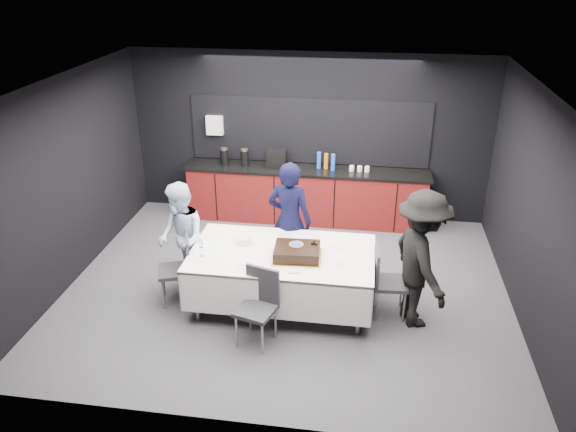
# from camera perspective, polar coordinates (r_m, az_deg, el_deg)

# --- Properties ---
(ground) EXTENTS (6.00, 6.00, 0.00)m
(ground) POSITION_cam_1_polar(r_m,az_deg,el_deg) (7.85, -0.11, -7.25)
(ground) COLOR #47464B
(ground) RESTS_ON ground
(room_shell) EXTENTS (6.04, 5.04, 2.82)m
(room_shell) POSITION_cam_1_polar(r_m,az_deg,el_deg) (7.02, -0.12, 5.62)
(room_shell) COLOR white
(room_shell) RESTS_ON ground
(kitchenette) EXTENTS (4.10, 0.64, 2.05)m
(kitchenette) POSITION_cam_1_polar(r_m,az_deg,el_deg) (9.55, 1.77, 2.64)
(kitchenette) COLOR #570D0E
(kitchenette) RESTS_ON ground
(party_table) EXTENTS (2.32, 1.32, 0.78)m
(party_table) POSITION_cam_1_polar(r_m,az_deg,el_deg) (7.18, -0.59, -4.65)
(party_table) COLOR #99999E
(party_table) RESTS_ON ground
(cake_assembly) EXTENTS (0.63, 0.52, 0.18)m
(cake_assembly) POSITION_cam_1_polar(r_m,az_deg,el_deg) (6.96, 0.93, -3.67)
(cake_assembly) COLOR gold
(cake_assembly) RESTS_ON party_table
(plate_stack) EXTENTS (0.20, 0.20, 0.10)m
(plate_stack) POSITION_cam_1_polar(r_m,az_deg,el_deg) (7.31, -4.46, -2.45)
(plate_stack) COLOR white
(plate_stack) RESTS_ON party_table
(loose_plate_near) EXTENTS (0.20, 0.20, 0.01)m
(loose_plate_near) POSITION_cam_1_polar(r_m,az_deg,el_deg) (6.84, -4.40, -5.00)
(loose_plate_near) COLOR white
(loose_plate_near) RESTS_ON party_table
(loose_plate_right_a) EXTENTS (0.18, 0.18, 0.01)m
(loose_plate_right_a) POSITION_cam_1_polar(r_m,az_deg,el_deg) (7.22, 4.87, -3.26)
(loose_plate_right_a) COLOR white
(loose_plate_right_a) RESTS_ON party_table
(loose_plate_right_b) EXTENTS (0.20, 0.20, 0.01)m
(loose_plate_right_b) POSITION_cam_1_polar(r_m,az_deg,el_deg) (6.87, 5.25, -4.88)
(loose_plate_right_b) COLOR white
(loose_plate_right_b) RESTS_ON party_table
(loose_plate_far) EXTENTS (0.20, 0.20, 0.01)m
(loose_plate_far) POSITION_cam_1_polar(r_m,az_deg,el_deg) (7.49, -0.28, -2.04)
(loose_plate_far) COLOR white
(loose_plate_far) RESTS_ON party_table
(fork_pile) EXTENTS (0.17, 0.12, 0.02)m
(fork_pile) POSITION_cam_1_polar(r_m,az_deg,el_deg) (6.68, 0.63, -5.62)
(fork_pile) COLOR white
(fork_pile) RESTS_ON party_table
(champagne_flute) EXTENTS (0.06, 0.06, 0.22)m
(champagne_flute) POSITION_cam_1_polar(r_m,az_deg,el_deg) (7.03, -8.86, -2.90)
(champagne_flute) COLOR white
(champagne_flute) RESTS_ON party_table
(chair_left) EXTENTS (0.53, 0.53, 0.92)m
(chair_left) POSITION_cam_1_polar(r_m,az_deg,el_deg) (7.45, -10.87, -4.88)
(chair_left) COLOR #2C2C31
(chair_left) RESTS_ON ground
(chair_right) EXTENTS (0.45, 0.45, 0.92)m
(chair_right) POSITION_cam_1_polar(r_m,az_deg,el_deg) (7.16, 9.78, -6.13)
(chair_right) COLOR #2C2C31
(chair_right) RESTS_ON ground
(chair_near) EXTENTS (0.52, 0.52, 0.92)m
(chair_near) POSITION_cam_1_polar(r_m,az_deg,el_deg) (6.62, -3.00, -8.60)
(chair_near) COLOR #2C2C31
(chair_near) RESTS_ON ground
(person_center) EXTENTS (0.69, 0.52, 1.72)m
(person_center) POSITION_cam_1_polar(r_m,az_deg,el_deg) (7.72, 0.16, -0.52)
(person_center) COLOR black
(person_center) RESTS_ON ground
(person_left) EXTENTS (0.88, 0.94, 1.54)m
(person_left) POSITION_cam_1_polar(r_m,az_deg,el_deg) (7.60, -10.81, -2.24)
(person_left) COLOR silver
(person_left) RESTS_ON ground
(person_right) EXTENTS (1.01, 1.29, 1.76)m
(person_right) POSITION_cam_1_polar(r_m,az_deg,el_deg) (6.92, 13.33, -4.35)
(person_right) COLOR black
(person_right) RESTS_ON ground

